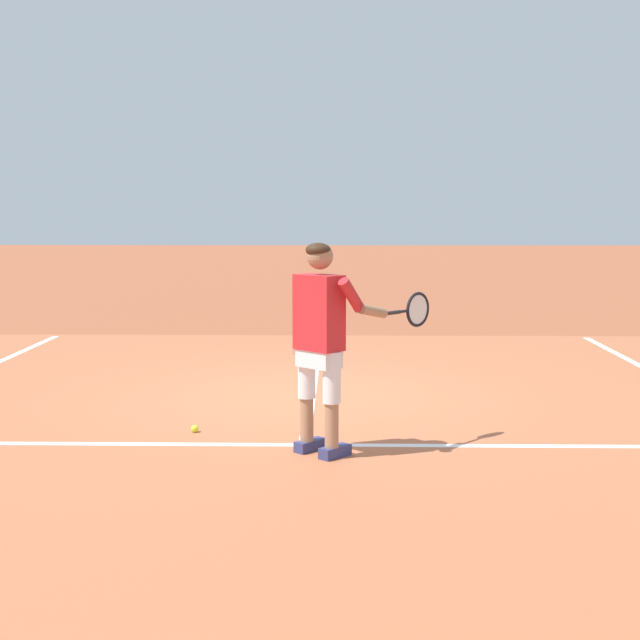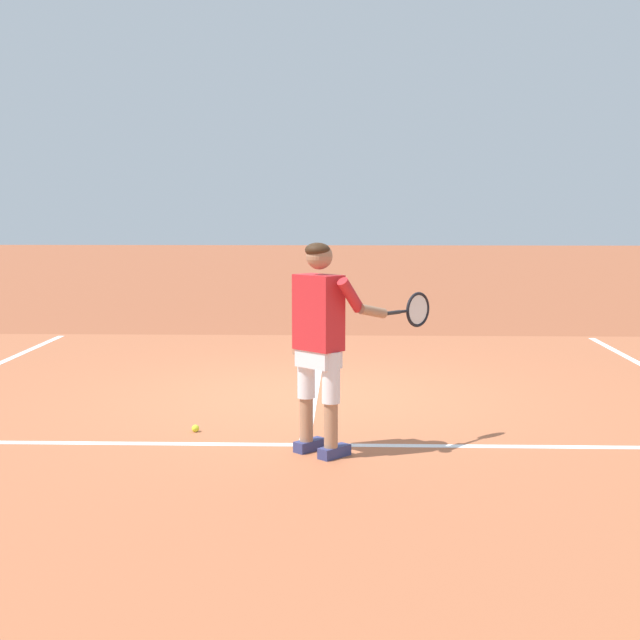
# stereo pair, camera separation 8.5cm
# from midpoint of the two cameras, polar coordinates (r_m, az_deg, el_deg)

# --- Properties ---
(ground_plane) EXTENTS (80.00, 80.00, 0.00)m
(ground_plane) POSITION_cam_midpoint_polar(r_m,az_deg,el_deg) (9.59, -0.18, -4.81)
(ground_plane) COLOR #9E5133
(court_inner_surface) EXTENTS (10.98, 10.71, 0.00)m
(court_inner_surface) POSITION_cam_midpoint_polar(r_m,az_deg,el_deg) (8.81, -0.35, -5.86)
(court_inner_surface) COLOR #B2603D
(court_inner_surface) RESTS_ON ground
(line_service) EXTENTS (8.23, 0.10, 0.01)m
(line_service) POSITION_cam_midpoint_polar(r_m,az_deg,el_deg) (7.61, -0.70, -7.94)
(line_service) COLOR white
(line_service) RESTS_ON ground
(line_centre_service) EXTENTS (0.10, 6.40, 0.01)m
(line_centre_service) POSITION_cam_midpoint_polar(r_m,az_deg,el_deg) (10.73, 0.04, -3.51)
(line_centre_service) COLOR white
(line_centre_service) RESTS_ON ground
(tennis_player) EXTENTS (1.15, 0.76, 1.71)m
(tennis_player) POSITION_cam_midpoint_polar(r_m,az_deg,el_deg) (7.13, 0.44, -0.87)
(tennis_player) COLOR navy
(tennis_player) RESTS_ON ground
(tennis_ball_near_feet) EXTENTS (0.07, 0.07, 0.07)m
(tennis_ball_near_feet) POSITION_cam_midpoint_polar(r_m,az_deg,el_deg) (8.10, -7.63, -6.85)
(tennis_ball_near_feet) COLOR #CCE02D
(tennis_ball_near_feet) RESTS_ON ground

